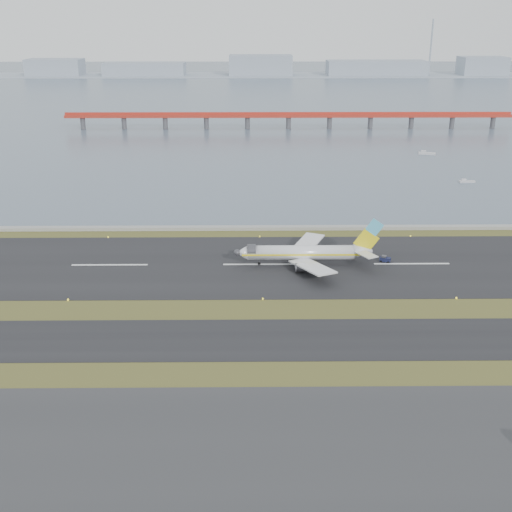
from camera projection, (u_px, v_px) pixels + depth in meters
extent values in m
plane|color=#3A4518|center=(263.00, 314.00, 141.38)|extent=(1000.00, 1000.00, 0.00)
cube|color=#2C2C2F|center=(272.00, 484.00, 89.83)|extent=(1000.00, 50.00, 0.10)
cube|color=black|center=(265.00, 339.00, 130.12)|extent=(1000.00, 18.00, 0.10)
cube|color=black|center=(261.00, 264.00, 169.47)|extent=(1000.00, 45.00, 0.10)
cube|color=gray|center=(259.00, 228.00, 197.41)|extent=(1000.00, 2.50, 1.00)
cube|color=#4B5B6B|center=(252.00, 91.00, 572.34)|extent=(1400.00, 800.00, 1.30)
cube|color=#B12C1E|center=(289.00, 116.00, 373.17)|extent=(260.00, 5.00, 1.60)
cube|color=#B12C1E|center=(289.00, 113.00, 372.65)|extent=(260.00, 0.40, 1.40)
cylinder|color=#4C4C51|center=(124.00, 124.00, 373.79)|extent=(2.80, 2.80, 7.00)
cylinder|color=#4C4C51|center=(288.00, 124.00, 374.75)|extent=(2.80, 2.80, 7.00)
cylinder|color=#4C4C51|center=(452.00, 123.00, 375.70)|extent=(2.80, 2.80, 7.00)
cube|color=#939FAE|center=(252.00, 75.00, 722.24)|extent=(1400.00, 80.00, 1.00)
cube|color=#939FAE|center=(55.00, 67.00, 716.91)|extent=(60.00, 35.00, 18.00)
cube|color=#939FAE|center=(145.00, 69.00, 718.61)|extent=(90.00, 35.00, 14.00)
cube|color=#939FAE|center=(261.00, 65.00, 718.50)|extent=(70.00, 35.00, 22.00)
cube|color=#939FAE|center=(376.00, 68.00, 720.84)|extent=(110.00, 35.00, 16.00)
cube|color=#939FAE|center=(482.00, 66.00, 721.33)|extent=(50.00, 35.00, 20.00)
cylinder|color=#939FAE|center=(431.00, 47.00, 713.74)|extent=(1.80, 1.80, 60.00)
cylinder|color=silver|center=(301.00, 252.00, 168.10)|extent=(28.00, 3.80, 3.80)
cone|color=silver|center=(242.00, 253.00, 167.94)|extent=(3.20, 3.80, 3.80)
cone|color=silver|center=(363.00, 251.00, 168.15)|extent=(5.00, 3.80, 3.80)
cube|color=yellow|center=(302.00, 255.00, 166.30)|extent=(31.00, 0.06, 0.45)
cube|color=yellow|center=(300.00, 250.00, 169.89)|extent=(31.00, 0.06, 0.45)
cube|color=silver|center=(312.00, 267.00, 160.40)|extent=(11.31, 15.89, 1.66)
cube|color=silver|center=(307.00, 244.00, 176.33)|extent=(11.31, 15.89, 1.66)
cylinder|color=#3C3B40|center=(305.00, 268.00, 163.14)|extent=(4.20, 2.10, 2.10)
cylinder|color=#3C3B40|center=(301.00, 251.00, 174.39)|extent=(4.20, 2.10, 2.10)
cube|color=yellow|center=(366.00, 241.00, 167.15)|extent=(6.80, 0.35, 6.85)
cube|color=#51BDE8|center=(375.00, 227.00, 165.87)|extent=(4.85, 0.37, 4.90)
cube|color=silver|center=(366.00, 254.00, 164.42)|extent=(5.64, 6.80, 0.22)
cube|color=silver|center=(362.00, 245.00, 171.54)|extent=(5.64, 6.80, 0.22)
cylinder|color=black|center=(259.00, 263.00, 169.05)|extent=(0.80, 0.28, 0.80)
cylinder|color=black|center=(307.00, 267.00, 166.52)|extent=(1.00, 0.38, 1.00)
cylinder|color=black|center=(306.00, 259.00, 171.77)|extent=(1.00, 0.38, 1.00)
cube|color=#141837|center=(385.00, 259.00, 171.02)|extent=(3.14, 2.47, 1.04)
cube|color=#3C3B40|center=(384.00, 257.00, 170.90)|extent=(1.60, 1.65, 0.60)
cylinder|color=black|center=(381.00, 261.00, 170.91)|extent=(0.66, 0.47, 0.60)
cylinder|color=black|center=(382.00, 260.00, 172.12)|extent=(0.66, 0.47, 0.60)
cylinder|color=black|center=(388.00, 262.00, 170.27)|extent=(0.66, 0.47, 0.60)
cylinder|color=black|center=(389.00, 261.00, 171.47)|extent=(0.66, 0.47, 0.60)
cube|color=silver|center=(467.00, 182.00, 253.69)|extent=(6.07, 1.97, 0.78)
cube|color=silver|center=(464.00, 180.00, 253.45)|extent=(1.74, 1.40, 0.78)
cube|color=silver|center=(427.00, 154.00, 305.37)|extent=(8.22, 4.60, 1.01)
cube|color=silver|center=(424.00, 152.00, 305.48)|extent=(2.66, 2.36, 1.01)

